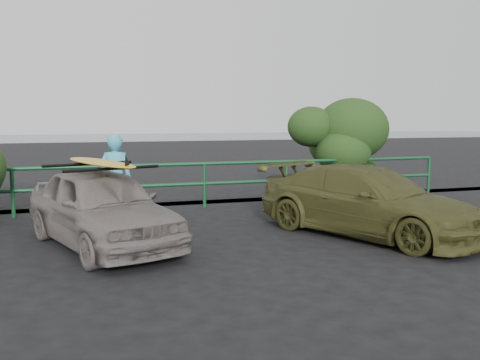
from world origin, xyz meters
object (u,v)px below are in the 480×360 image
object	(u,v)px
sedan	(101,207)
surfboard	(100,162)
guardrail	(160,187)
olive_vehicle	(368,201)
man	(116,179)

from	to	relation	value
sedan	surfboard	size ratio (longest dim) A/B	1.53
guardrail	sedan	size ratio (longest dim) A/B	3.82
olive_vehicle	surfboard	size ratio (longest dim) A/B	1.71
guardrail	surfboard	size ratio (longest dim) A/B	5.82
guardrail	man	world-z (taller)	man
sedan	olive_vehicle	bearing A→B (deg)	-25.59
man	sedan	bearing A→B (deg)	101.18
man	surfboard	size ratio (longest dim) A/B	0.72
olive_vehicle	surfboard	xyz separation A→B (m)	(-4.44, 0.58, 0.74)
guardrail	surfboard	xyz separation A→B (m)	(-1.44, -3.04, 0.82)
guardrail	man	bearing A→B (deg)	-130.99
sedan	man	size ratio (longest dim) A/B	2.13
sedan	olive_vehicle	xyz separation A→B (m)	(4.44, -0.58, -0.03)
guardrail	surfboard	distance (m)	3.46
sedan	surfboard	bearing A→B (deg)	-134.75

